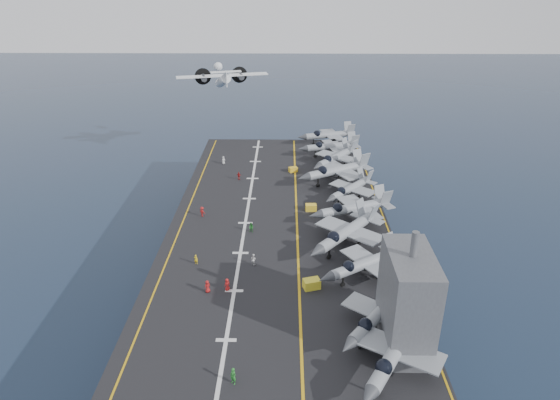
{
  "coord_description": "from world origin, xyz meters",
  "views": [
    {
      "loc": [
        1.13,
        -76.78,
        51.21
      ],
      "look_at": [
        0.0,
        4.0,
        13.0
      ],
      "focal_mm": 32.0,
      "sensor_mm": 36.0,
      "label": 1
    }
  ],
  "objects_px": {
    "island_superstructure": "(408,290)",
    "transport_plane": "(223,81)",
    "tow_cart_a": "(312,284)",
    "fighter_jet_0": "(395,351)"
  },
  "relations": [
    {
      "from": "transport_plane",
      "to": "fighter_jet_0",
      "type": "bearing_deg",
      "value": -72.17
    },
    {
      "from": "fighter_jet_0",
      "to": "transport_plane",
      "type": "distance_m",
      "value": 95.2
    },
    {
      "from": "island_superstructure",
      "to": "tow_cart_a",
      "type": "relative_size",
      "value": 5.74
    },
    {
      "from": "fighter_jet_0",
      "to": "transport_plane",
      "type": "relative_size",
      "value": 0.67
    },
    {
      "from": "island_superstructure",
      "to": "transport_plane",
      "type": "xyz_separation_m",
      "value": [
        -30.89,
        85.57,
        5.48
      ]
    },
    {
      "from": "fighter_jet_0",
      "to": "tow_cart_a",
      "type": "bearing_deg",
      "value": 118.55
    },
    {
      "from": "tow_cart_a",
      "to": "transport_plane",
      "type": "xyz_separation_m",
      "value": [
        -20.6,
        74.71,
        12.3
      ]
    },
    {
      "from": "tow_cart_a",
      "to": "transport_plane",
      "type": "distance_m",
      "value": 78.47
    },
    {
      "from": "tow_cart_a",
      "to": "island_superstructure",
      "type": "bearing_deg",
      "value": -46.56
    },
    {
      "from": "island_superstructure",
      "to": "fighter_jet_0",
      "type": "height_order",
      "value": "island_superstructure"
    }
  ]
}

